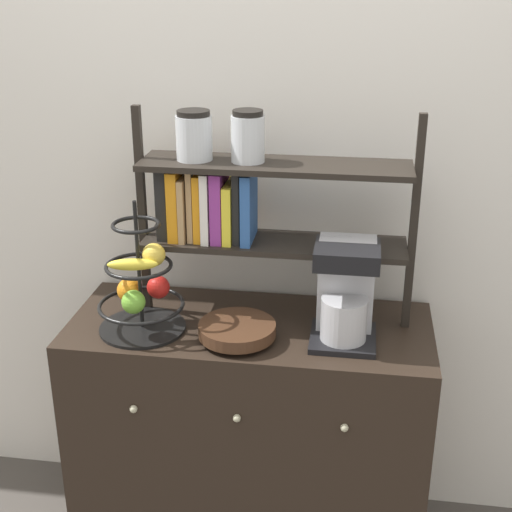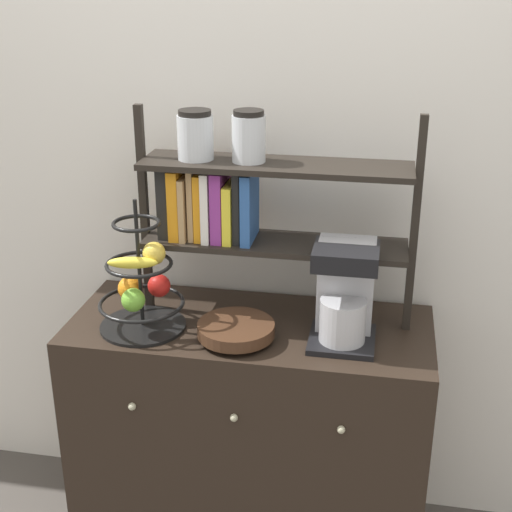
# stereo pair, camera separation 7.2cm
# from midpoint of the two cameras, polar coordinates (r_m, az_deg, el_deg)

# --- Properties ---
(wall_back) EXTENTS (7.00, 0.05, 2.60)m
(wall_back) POSITION_cam_midpoint_polar(r_m,az_deg,el_deg) (2.36, -0.34, 7.76)
(wall_back) COLOR silver
(wall_back) RESTS_ON ground_plane
(sideboard) EXTENTS (1.15, 0.50, 0.84)m
(sideboard) POSITION_cam_midpoint_polar(r_m,az_deg,el_deg) (2.48, -1.34, -14.07)
(sideboard) COLOR black
(sideboard) RESTS_ON ground_plane
(coffee_maker) EXTENTS (0.20, 0.20, 0.31)m
(coffee_maker) POSITION_cam_midpoint_polar(r_m,az_deg,el_deg) (2.12, 6.19, -2.92)
(coffee_maker) COLOR black
(coffee_maker) RESTS_ON sideboard
(fruit_stand) EXTENTS (0.27, 0.27, 0.42)m
(fruit_stand) POSITION_cam_midpoint_polar(r_m,az_deg,el_deg) (2.20, -10.11, -2.66)
(fruit_stand) COLOR black
(fruit_stand) RESTS_ON sideboard
(wooden_bowl) EXTENTS (0.23, 0.23, 0.05)m
(wooden_bowl) POSITION_cam_midpoint_polar(r_m,az_deg,el_deg) (2.16, -2.48, -5.98)
(wooden_bowl) COLOR #422819
(wooden_bowl) RESTS_ON sideboard
(shelf_hutch) EXTENTS (0.86, 0.20, 0.67)m
(shelf_hutch) POSITION_cam_midpoint_polar(r_m,az_deg,el_deg) (2.17, -2.71, 5.01)
(shelf_hutch) COLOR black
(shelf_hutch) RESTS_ON sideboard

